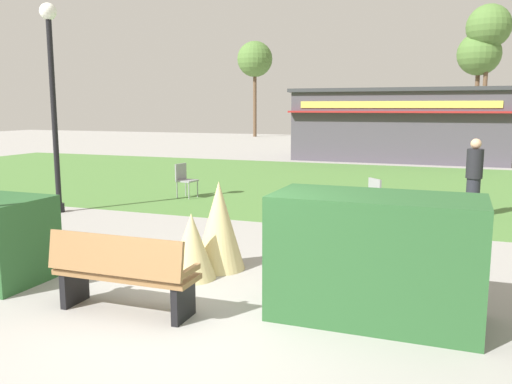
# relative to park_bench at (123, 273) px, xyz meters

# --- Properties ---
(ground_plane) EXTENTS (80.00, 80.00, 0.00)m
(ground_plane) POSITION_rel_park_bench_xyz_m (0.79, -0.16, -0.48)
(ground_plane) COLOR #999691
(lawn_patch) EXTENTS (36.00, 12.00, 0.01)m
(lawn_patch) POSITION_rel_park_bench_xyz_m (0.79, 11.17, -0.48)
(lawn_patch) COLOR #4C7A38
(lawn_patch) RESTS_ON ground_plane
(park_bench) EXTENTS (1.71, 0.55, 0.95)m
(park_bench) POSITION_rel_park_bench_xyz_m (0.00, 0.00, 0.00)
(park_bench) COLOR olive
(park_bench) RESTS_ON ground_plane
(hedge_right) EXTENTS (2.26, 1.10, 1.39)m
(hedge_right) POSITION_rel_park_bench_xyz_m (2.69, 0.90, 0.22)
(hedge_right) COLOR #28562B
(hedge_right) RESTS_ON ground_plane
(ornamental_grass_behind_left) EXTENTS (0.67, 0.67, 0.91)m
(ornamental_grass_behind_left) POSITION_rel_park_bench_xyz_m (0.13, 1.42, -0.02)
(ornamental_grass_behind_left) COLOR #D1BC7F
(ornamental_grass_behind_left) RESTS_ON ground_plane
(ornamental_grass_behind_right) EXTENTS (0.75, 0.75, 1.29)m
(ornamental_grass_behind_right) POSITION_rel_park_bench_xyz_m (0.30, 1.96, 0.17)
(ornamental_grass_behind_right) COLOR #D1BC7F
(ornamental_grass_behind_right) RESTS_ON ground_plane
(lamppost_mid) EXTENTS (0.36, 0.36, 4.54)m
(lamppost_mid) POSITION_rel_park_bench_xyz_m (-4.87, 4.58, 2.36)
(lamppost_mid) COLOR black
(lamppost_mid) RESTS_ON ground_plane
(food_kiosk) EXTENTS (9.27, 4.46, 3.15)m
(food_kiosk) POSITION_rel_park_bench_xyz_m (0.94, 19.90, 1.11)
(food_kiosk) COLOR #47424C
(food_kiosk) RESTS_ON ground_plane
(cafe_chair_west) EXTENTS (0.50, 0.50, 0.89)m
(cafe_chair_west) POSITION_rel_park_bench_xyz_m (-3.18, 7.34, 0.05)
(cafe_chair_west) COLOR gray
(cafe_chair_west) RESTS_ON ground_plane
(cafe_chair_east) EXTENTS (0.62, 0.62, 0.89)m
(cafe_chair_east) POSITION_rel_park_bench_xyz_m (1.99, 6.18, 0.05)
(cafe_chair_east) COLOR gray
(cafe_chair_east) RESTS_ON ground_plane
(person_standing) EXTENTS (0.34, 0.34, 1.69)m
(person_standing) POSITION_rel_park_bench_xyz_m (3.82, 7.24, 0.38)
(person_standing) COLOR #23232D
(person_standing) RESTS_ON ground_plane
(parked_car_west_slot) EXTENTS (4.33, 2.32, 1.20)m
(parked_car_west_slot) POSITION_rel_park_bench_xyz_m (-2.80, 28.47, 0.16)
(parked_car_west_slot) COLOR #B7BABF
(parked_car_west_slot) RESTS_ON ground_plane
(parked_car_center_slot) EXTENTS (4.34, 2.33, 1.20)m
(parked_car_center_slot) POSITION_rel_park_bench_xyz_m (2.69, 28.47, 0.16)
(parked_car_center_slot) COLOR maroon
(parked_car_center_slot) RESTS_ON ground_plane
(tree_left_bg) EXTENTS (2.80, 2.80, 7.54)m
(tree_left_bg) POSITION_rel_park_bench_xyz_m (-12.09, 35.78, 5.59)
(tree_left_bg) COLOR brown
(tree_left_bg) RESTS_ON ground_plane
(tree_right_bg) EXTENTS (2.80, 2.80, 7.21)m
(tree_right_bg) POSITION_rel_park_bench_xyz_m (4.37, 33.87, 5.27)
(tree_right_bg) COLOR brown
(tree_right_bg) RESTS_ON ground_plane
(tree_center_bg) EXTENTS (2.80, 2.80, 8.86)m
(tree_center_bg) POSITION_rel_park_bench_xyz_m (4.83, 33.47, 6.88)
(tree_center_bg) COLOR brown
(tree_center_bg) RESTS_ON ground_plane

